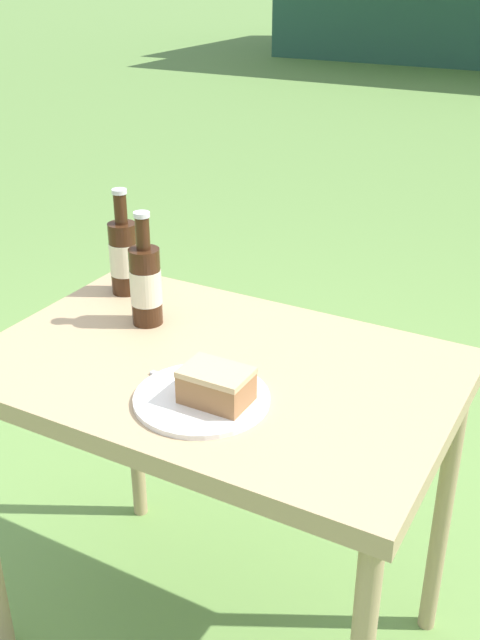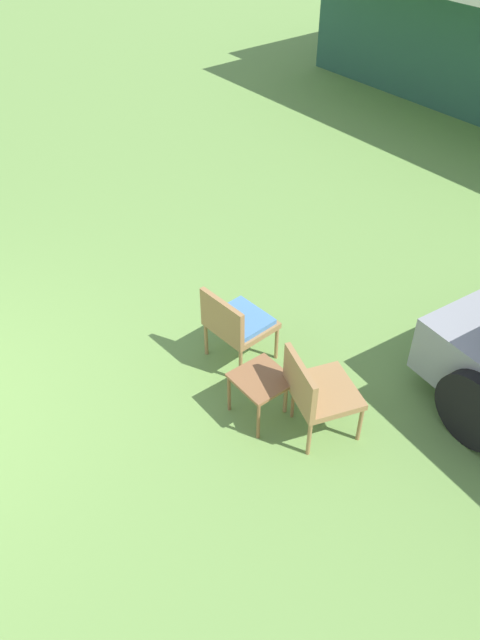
% 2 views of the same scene
% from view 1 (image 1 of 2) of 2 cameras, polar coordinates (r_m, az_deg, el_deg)
% --- Properties ---
extents(ground_plane, '(60.00, 60.00, 0.00)m').
position_cam_1_polar(ground_plane, '(1.95, -1.53, -22.83)').
color(ground_plane, '#6B9347').
extents(patio_table, '(0.93, 0.62, 0.75)m').
position_cam_1_polar(patio_table, '(1.51, -1.83, -5.97)').
color(patio_table, tan).
rests_on(patio_table, ground_plane).
extents(cake_on_plate, '(0.25, 0.25, 0.07)m').
position_cam_1_polar(cake_on_plate, '(1.33, -2.37, -5.49)').
color(cake_on_plate, white).
rests_on(cake_on_plate, patio_table).
extents(cola_bottle_near, '(0.07, 0.07, 0.25)m').
position_cam_1_polar(cola_bottle_near, '(1.60, -7.20, 2.80)').
color(cola_bottle_near, '#381E0F').
rests_on(cola_bottle_near, patio_table).
extents(cola_bottle_far, '(0.07, 0.07, 0.25)m').
position_cam_1_polar(cola_bottle_far, '(1.76, -8.84, 4.91)').
color(cola_bottle_far, '#381E0F').
rests_on(cola_bottle_far, patio_table).
extents(fork, '(0.18, 0.05, 0.01)m').
position_cam_1_polar(fork, '(1.38, -4.16, -5.30)').
color(fork, silver).
rests_on(fork, patio_table).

